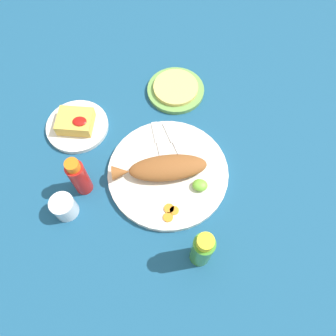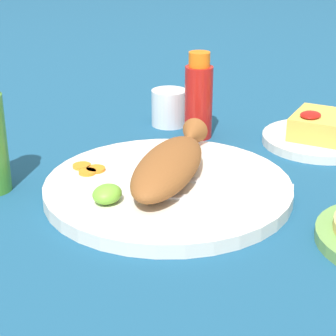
{
  "view_description": "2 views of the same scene",
  "coord_description": "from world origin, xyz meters",
  "px_view_note": "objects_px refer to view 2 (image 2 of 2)",
  "views": [
    {
      "loc": [
        0.03,
        -0.38,
        0.81
      ],
      "look_at": [
        0.0,
        0.0,
        0.04
      ],
      "focal_mm": 35.0,
      "sensor_mm": 36.0,
      "label": 1
    },
    {
      "loc": [
        0.65,
        0.33,
        0.35
      ],
      "look_at": [
        0.0,
        0.0,
        0.04
      ],
      "focal_mm": 65.0,
      "sensor_mm": 36.0,
      "label": 2
    }
  ],
  "objects_px": {
    "main_plate": "(168,188)",
    "fried_fish": "(170,164)",
    "fork_far": "(223,198)",
    "salt_cup": "(169,110)",
    "hot_sauce_bottle_red": "(199,98)",
    "side_plate_fries": "(319,140)",
    "fork_near": "(232,183)"
  },
  "relations": [
    {
      "from": "fork_far",
      "to": "hot_sauce_bottle_red",
      "type": "xyz_separation_m",
      "value": [
        -0.23,
        -0.14,
        0.05
      ]
    },
    {
      "from": "fork_near",
      "to": "side_plate_fries",
      "type": "relative_size",
      "value": 1.01
    },
    {
      "from": "main_plate",
      "to": "fork_far",
      "type": "height_order",
      "value": "fork_far"
    },
    {
      "from": "fork_far",
      "to": "hot_sauce_bottle_red",
      "type": "height_order",
      "value": "hot_sauce_bottle_red"
    },
    {
      "from": "salt_cup",
      "to": "fork_far",
      "type": "bearing_deg",
      "value": 38.52
    },
    {
      "from": "fried_fish",
      "to": "fork_far",
      "type": "height_order",
      "value": "fried_fish"
    },
    {
      "from": "fork_far",
      "to": "hot_sauce_bottle_red",
      "type": "relative_size",
      "value": 1.22
    },
    {
      "from": "main_plate",
      "to": "salt_cup",
      "type": "height_order",
      "value": "salt_cup"
    },
    {
      "from": "fried_fish",
      "to": "main_plate",
      "type": "bearing_deg",
      "value": 0.0
    },
    {
      "from": "fried_fish",
      "to": "fork_near",
      "type": "height_order",
      "value": "fried_fish"
    },
    {
      "from": "main_plate",
      "to": "side_plate_fries",
      "type": "xyz_separation_m",
      "value": [
        -0.28,
        0.13,
        -0.0
      ]
    },
    {
      "from": "salt_cup",
      "to": "main_plate",
      "type": "bearing_deg",
      "value": 26.84
    },
    {
      "from": "fork_far",
      "to": "salt_cup",
      "type": "xyz_separation_m",
      "value": [
        -0.27,
        -0.21,
        0.01
      ]
    },
    {
      "from": "fork_far",
      "to": "side_plate_fries",
      "type": "bearing_deg",
      "value": 54.82
    },
    {
      "from": "fried_fish",
      "to": "fork_near",
      "type": "bearing_deg",
      "value": 93.34
    },
    {
      "from": "hot_sauce_bottle_red",
      "to": "side_plate_fries",
      "type": "height_order",
      "value": "hot_sauce_bottle_red"
    },
    {
      "from": "main_plate",
      "to": "fried_fish",
      "type": "distance_m",
      "value": 0.03
    },
    {
      "from": "side_plate_fries",
      "to": "main_plate",
      "type": "bearing_deg",
      "value": -25.0
    },
    {
      "from": "hot_sauce_bottle_red",
      "to": "side_plate_fries",
      "type": "bearing_deg",
      "value": 107.08
    },
    {
      "from": "hot_sauce_bottle_red",
      "to": "salt_cup",
      "type": "height_order",
      "value": "hot_sauce_bottle_red"
    },
    {
      "from": "main_plate",
      "to": "hot_sauce_bottle_red",
      "type": "xyz_separation_m",
      "value": [
        -0.22,
        -0.06,
        0.06
      ]
    },
    {
      "from": "fork_far",
      "to": "side_plate_fries",
      "type": "xyz_separation_m",
      "value": [
        -0.29,
        0.05,
        -0.01
      ]
    },
    {
      "from": "main_plate",
      "to": "fork_far",
      "type": "bearing_deg",
      "value": 80.87
    },
    {
      "from": "fork_far",
      "to": "side_plate_fries",
      "type": "distance_m",
      "value": 0.29
    },
    {
      "from": "main_plate",
      "to": "fork_far",
      "type": "xyz_separation_m",
      "value": [
        0.01,
        0.08,
        0.01
      ]
    },
    {
      "from": "main_plate",
      "to": "hot_sauce_bottle_red",
      "type": "distance_m",
      "value": 0.23
    },
    {
      "from": "main_plate",
      "to": "salt_cup",
      "type": "bearing_deg",
      "value": -153.16
    },
    {
      "from": "side_plate_fries",
      "to": "fork_near",
      "type": "bearing_deg",
      "value": -12.0
    },
    {
      "from": "main_plate",
      "to": "fried_fish",
      "type": "xyz_separation_m",
      "value": [
        -0.01,
        -0.0,
        0.03
      ]
    },
    {
      "from": "salt_cup",
      "to": "side_plate_fries",
      "type": "height_order",
      "value": "salt_cup"
    },
    {
      "from": "side_plate_fries",
      "to": "salt_cup",
      "type": "bearing_deg",
      "value": -84.3
    },
    {
      "from": "fork_far",
      "to": "fork_near",
      "type": "bearing_deg",
      "value": 72.11
    }
  ]
}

